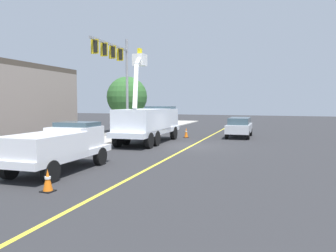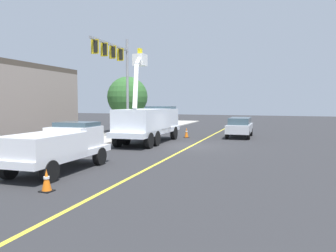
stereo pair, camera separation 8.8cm
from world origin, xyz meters
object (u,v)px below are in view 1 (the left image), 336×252
at_px(traffic_cone_leading, 48,181).
at_px(traffic_signal_mast, 117,66).
at_px(traffic_cone_mid_front, 186,133).
at_px(service_pickup_truck, 58,146).
at_px(utility_bucket_truck, 149,121).
at_px(passing_minivan, 239,126).

xyz_separation_m(traffic_cone_leading, traffic_signal_mast, (14.81, 6.27, 5.58)).
relative_size(traffic_cone_leading, traffic_cone_mid_front, 0.87).
distance_m(service_pickup_truck, traffic_cone_leading, 3.42).
xyz_separation_m(utility_bucket_truck, passing_minivan, (6.55, -5.52, -0.65)).
bearing_deg(traffic_cone_leading, service_pickup_truck, 34.67).
height_order(passing_minivan, traffic_cone_leading, passing_minivan).
height_order(traffic_cone_leading, traffic_cone_mid_front, traffic_cone_mid_front).
xyz_separation_m(passing_minivan, traffic_signal_mast, (-5.39, 8.92, 4.98)).
distance_m(service_pickup_truck, passing_minivan, 18.04).
bearing_deg(service_pickup_truck, passing_minivan, -14.59).
height_order(utility_bucket_truck, traffic_cone_leading, utility_bucket_truck).
relative_size(utility_bucket_truck, traffic_signal_mast, 0.99).
distance_m(passing_minivan, traffic_signal_mast, 11.55).
xyz_separation_m(service_pickup_truck, traffic_signal_mast, (12.06, 4.38, 4.84)).
height_order(traffic_cone_leading, traffic_signal_mast, traffic_signal_mast).
bearing_deg(traffic_cone_mid_front, traffic_cone_leading, -175.32).
height_order(passing_minivan, traffic_cone_mid_front, passing_minivan).
relative_size(passing_minivan, traffic_cone_leading, 6.53).
xyz_separation_m(utility_bucket_truck, traffic_signal_mast, (1.16, 3.40, 4.34)).
xyz_separation_m(service_pickup_truck, traffic_cone_mid_front, (15.33, -0.42, -0.69)).
distance_m(service_pickup_truck, traffic_cone_mid_front, 15.35).
relative_size(utility_bucket_truck, traffic_cone_mid_front, 9.60).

